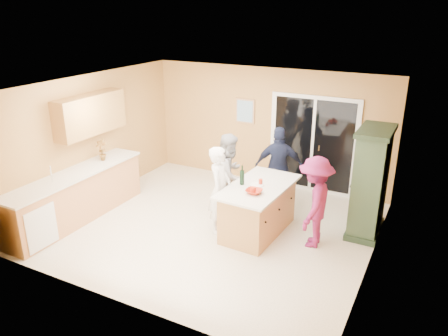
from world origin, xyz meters
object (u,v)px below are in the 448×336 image
at_px(green_hutch, 370,184).
at_px(woman_grey, 230,175).
at_px(woman_navy, 279,167).
at_px(kitchen_island, 258,210).
at_px(woman_magenta, 315,202).
at_px(woman_white, 220,190).

height_order(green_hutch, woman_grey, green_hutch).
bearing_deg(woman_navy, kitchen_island, 70.98).
bearing_deg(green_hutch, woman_grey, -170.23).
distance_m(woman_grey, woman_magenta, 1.83).
bearing_deg(woman_navy, green_hutch, 145.17).
bearing_deg(woman_grey, green_hutch, -84.10).
distance_m(kitchen_island, woman_navy, 1.31).
bearing_deg(woman_magenta, woman_grey, -107.40).
distance_m(woman_navy, woman_magenta, 1.63).
bearing_deg(woman_white, kitchen_island, -78.39).
relative_size(green_hutch, woman_navy, 1.18).
xyz_separation_m(green_hutch, woman_magenta, (-0.72, -0.86, -0.15)).
bearing_deg(woman_magenta, kitchen_island, -92.26).
distance_m(woman_white, woman_magenta, 1.64).
bearing_deg(woman_navy, woman_white, 47.34).
distance_m(kitchen_island, green_hutch, 1.99).
xyz_separation_m(green_hutch, woman_grey, (-2.50, -0.43, -0.13)).
height_order(green_hutch, woman_magenta, green_hutch).
height_order(woman_grey, woman_magenta, woman_grey).
xyz_separation_m(woman_navy, woman_magenta, (1.09, -1.22, -0.03)).
relative_size(woman_grey, woman_navy, 0.98).
distance_m(woman_grey, woman_navy, 1.05).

